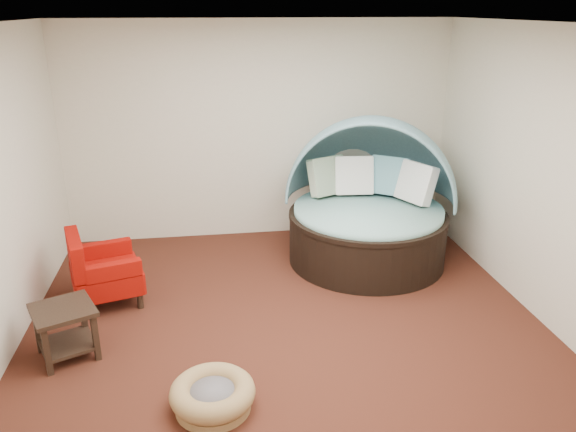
{
  "coord_description": "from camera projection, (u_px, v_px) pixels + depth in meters",
  "views": [
    {
      "loc": [
        -0.69,
        -4.67,
        2.93
      ],
      "look_at": [
        0.09,
        0.6,
        0.93
      ],
      "focal_mm": 35.0,
      "sensor_mm": 36.0,
      "label": 1
    }
  ],
  "objects": [
    {
      "name": "floor",
      "position": [
        288.0,
        328.0,
        5.45
      ],
      "size": [
        5.0,
        5.0,
        0.0
      ],
      "primitive_type": "plane",
      "color": "#4D2116",
      "rests_on": "ground"
    },
    {
      "name": "wall_back",
      "position": [
        259.0,
        132.0,
        7.27
      ],
      "size": [
        5.0,
        0.0,
        5.0
      ],
      "primitive_type": "plane",
      "rotation": [
        1.57,
        0.0,
        0.0
      ],
      "color": "beige",
      "rests_on": "floor"
    },
    {
      "name": "wall_front",
      "position": [
        366.0,
        352.0,
        2.64
      ],
      "size": [
        5.0,
        0.0,
        5.0
      ],
      "primitive_type": "plane",
      "rotation": [
        -1.57,
        0.0,
        0.0
      ],
      "color": "beige",
      "rests_on": "floor"
    },
    {
      "name": "wall_right",
      "position": [
        549.0,
        179.0,
        5.3
      ],
      "size": [
        0.0,
        5.0,
        5.0
      ],
      "primitive_type": "plane",
      "rotation": [
        1.57,
        0.0,
        -1.57
      ],
      "color": "beige",
      "rests_on": "floor"
    },
    {
      "name": "ceiling",
      "position": [
        288.0,
        23.0,
        4.47
      ],
      "size": [
        5.0,
        5.0,
        0.0
      ],
      "primitive_type": "plane",
      "rotation": [
        3.14,
        0.0,
        0.0
      ],
      "color": "white",
      "rests_on": "wall_back"
    },
    {
      "name": "canopy_daybed",
      "position": [
        369.0,
        195.0,
        6.73
      ],
      "size": [
        2.46,
        2.42,
        1.74
      ],
      "rotation": [
        0.0,
        0.0,
        -0.34
      ],
      "color": "black",
      "rests_on": "floor"
    },
    {
      "name": "pet_basket",
      "position": [
        213.0,
        395.0,
        4.32
      ],
      "size": [
        0.83,
        0.83,
        0.23
      ],
      "rotation": [
        0.0,
        0.0,
        -0.3
      ],
      "color": "brown",
      "rests_on": "floor"
    },
    {
      "name": "red_armchair",
      "position": [
        101.0,
        271.0,
        5.79
      ],
      "size": [
        0.84,
        0.84,
        0.8
      ],
      "rotation": [
        0.0,
        0.0,
        0.28
      ],
      "color": "black",
      "rests_on": "floor"
    },
    {
      "name": "side_table",
      "position": [
        65.0,
        325.0,
        4.91
      ],
      "size": [
        0.66,
        0.66,
        0.48
      ],
      "rotation": [
        0.0,
        0.0,
        0.43
      ],
      "color": "black",
      "rests_on": "floor"
    }
  ]
}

